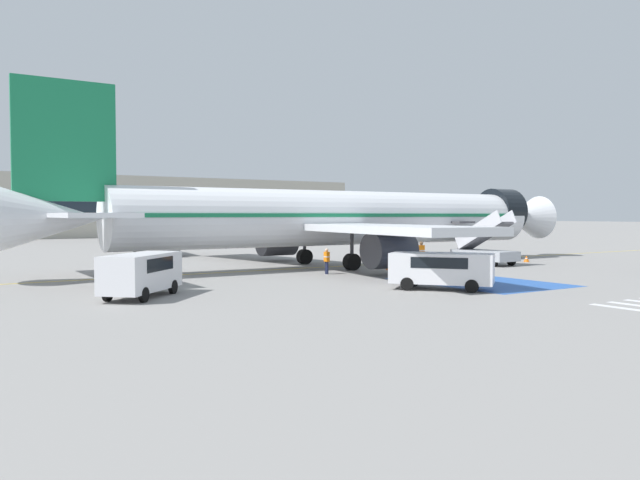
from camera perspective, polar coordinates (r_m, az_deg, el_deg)
name	(u,v)px	position (r m, az deg, el deg)	size (l,w,h in m)	color
ground_plane	(358,265)	(45.74, 3.47, -2.27)	(600.00, 600.00, 0.00)	gray
apron_leadline_yellow	(346,266)	(44.63, 2.39, -2.38)	(0.20, 77.55, 0.01)	gold
apron_stand_patch_blue	(480,282)	(34.95, 14.44, -3.75)	(6.25, 8.74, 0.01)	#2856A8
apron_walkway_bar_0	(634,310)	(26.97, 26.75, -5.70)	(0.44, 3.60, 0.01)	silver
airliner	(338,218)	(44.11, 1.69, 2.00)	(43.58, 33.51, 11.05)	silver
boarding_stairs_forward	(484,251)	(47.27, 14.77, -1.00)	(2.21, 5.24, 4.00)	#ADB2BA
fuel_tanker	(155,235)	(59.31, -14.88, 0.44)	(3.78, 10.68, 3.55)	#38383D
service_van_1	(442,267)	(30.97, 11.07, -2.47)	(4.63, 5.06, 1.79)	silver
service_van_2	(142,271)	(28.63, -16.00, -2.74)	(4.52, 4.67, 1.94)	silver
ground_crew_0	(421,253)	(42.43, 9.24, -1.19)	(0.48, 0.34, 1.86)	black
ground_crew_1	(327,259)	(38.38, 0.62, -1.79)	(0.28, 0.45, 1.59)	#191E38
traffic_cone_0	(389,266)	(41.64, 6.37, -2.35)	(0.49, 0.49, 0.55)	orange
traffic_cone_1	(526,259)	(50.99, 18.36, -1.63)	(0.45, 0.45, 0.50)	orange
terminal_building	(161,207)	(113.72, -14.30, 2.93)	(70.53, 12.10, 10.08)	#B2AD9E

